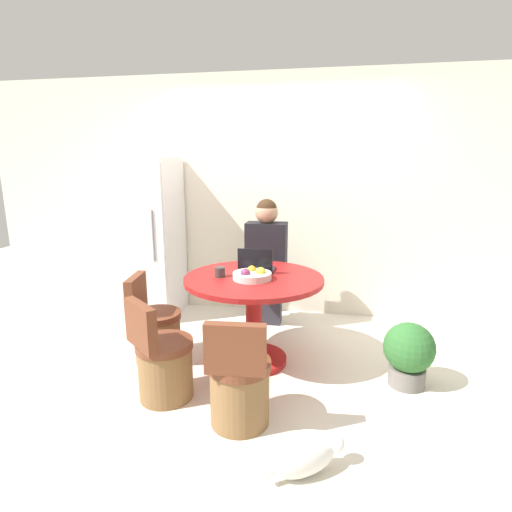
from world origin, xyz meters
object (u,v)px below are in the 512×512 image
(potted_plant, at_px, (409,352))
(dining_table, at_px, (254,301))
(cat, at_px, (307,458))
(laptop, at_px, (257,267))
(chair_left_side, at_px, (155,332))
(fruit_bowl, at_px, (252,275))
(chair_near_camera, at_px, (239,387))
(chair_near_left_corner, at_px, (163,364))
(person_seated, at_px, (267,257))
(refrigerator, at_px, (150,238))

(potted_plant, bearing_deg, dining_table, 172.87)
(dining_table, bearing_deg, cat, -66.83)
(potted_plant, bearing_deg, laptop, 165.82)
(chair_left_side, height_order, cat, chair_left_side)
(chair_left_side, xyz_separation_m, laptop, (0.83, 0.28, 0.54))
(fruit_bowl, bearing_deg, cat, -65.53)
(fruit_bowl, bearing_deg, chair_near_camera, -85.62)
(chair_left_side, relative_size, fruit_bowl, 2.43)
(potted_plant, bearing_deg, chair_near_left_corner, -164.41)
(chair_near_camera, relative_size, person_seated, 0.57)
(dining_table, bearing_deg, chair_left_side, -171.79)
(person_seated, bearing_deg, potted_plant, 142.55)
(chair_near_camera, height_order, cat, chair_near_camera)
(person_seated, xyz_separation_m, laptop, (0.01, -0.63, 0.06))
(chair_left_side, xyz_separation_m, chair_near_camera, (0.89, -0.72, 0.00))
(refrigerator, xyz_separation_m, person_seated, (1.32, -0.16, -0.13))
(chair_left_side, bearing_deg, refrigerator, 17.09)
(cat, bearing_deg, dining_table, 79.18)
(refrigerator, height_order, cat, refrigerator)
(fruit_bowl, xyz_separation_m, potted_plant, (1.21, -0.07, -0.52))
(dining_table, distance_m, chair_left_side, 0.89)
(refrigerator, xyz_separation_m, cat, (1.85, -2.15, -0.77))
(refrigerator, relative_size, person_seated, 1.30)
(potted_plant, bearing_deg, chair_near_camera, -149.34)
(refrigerator, bearing_deg, person_seated, -6.71)
(dining_table, xyz_separation_m, chair_near_left_corner, (-0.54, -0.64, -0.28))
(chair_near_camera, distance_m, person_seated, 1.70)
(laptop, distance_m, cat, 1.62)
(chair_near_left_corner, distance_m, fruit_bowl, 0.95)
(refrigerator, bearing_deg, chair_near_left_corner, -63.43)
(chair_left_side, height_order, potted_plant, chair_left_side)
(refrigerator, height_order, chair_near_camera, refrigerator)
(person_seated, bearing_deg, chair_left_side, 48.03)
(chair_left_side, relative_size, laptop, 2.55)
(cat, xyz_separation_m, potted_plant, (0.70, 1.05, 0.17))
(refrigerator, bearing_deg, laptop, -30.67)
(chair_near_camera, height_order, potted_plant, chair_near_camera)
(person_seated, relative_size, cat, 3.10)
(chair_left_side, bearing_deg, person_seated, -50.18)
(chair_near_left_corner, xyz_separation_m, cat, (1.06, -0.56, -0.17))
(laptop, relative_size, potted_plant, 0.59)
(refrigerator, height_order, dining_table, refrigerator)
(chair_near_left_corner, xyz_separation_m, chair_left_side, (-0.29, 0.52, 0.00))
(fruit_bowl, height_order, cat, fruit_bowl)
(chair_near_left_corner, xyz_separation_m, chair_near_camera, (0.60, -0.19, 0.00))
(fruit_bowl, bearing_deg, dining_table, 92.00)
(refrigerator, distance_m, chair_left_side, 1.32)
(fruit_bowl, distance_m, cat, 1.42)
(chair_left_side, relative_size, person_seated, 0.57)
(cat, bearing_deg, chair_near_left_corner, 118.06)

